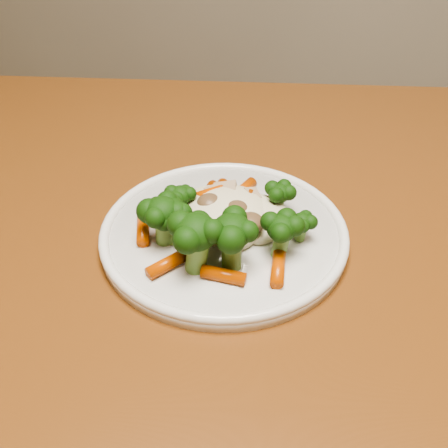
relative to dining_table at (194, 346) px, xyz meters
name	(u,v)px	position (x,y,z in m)	size (l,w,h in m)	color
dining_table	(194,346)	(0.00, 0.00, 0.00)	(1.48, 1.15, 0.75)	brown
plate	(224,235)	(0.01, 0.06, 0.09)	(0.24, 0.24, 0.01)	white
meal	(218,223)	(0.01, 0.05, 0.12)	(0.18, 0.17, 0.05)	beige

